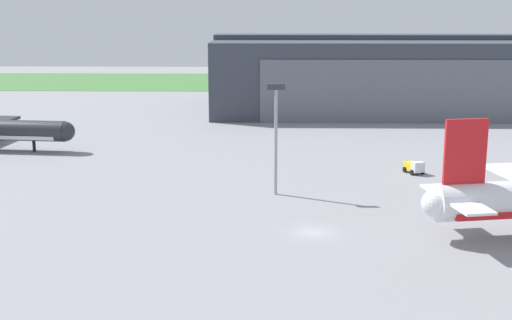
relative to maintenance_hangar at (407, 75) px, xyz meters
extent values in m
plane|color=gray|center=(-28.73, -95.75, -8.88)|extent=(440.00, 440.00, 0.00)
cube|color=#43763B|center=(-28.73, 65.36, -8.84)|extent=(440.00, 56.00, 0.08)
cube|color=#383D47|center=(0.00, 0.09, -0.14)|extent=(95.02, 39.38, 17.47)
cube|color=slate|center=(0.00, -19.75, -1.89)|extent=(72.21, 0.30, 13.98)
cube|color=#383D47|center=(0.00, 0.09, 9.19)|extent=(95.02, 9.45, 1.20)
sphere|color=#282B33|center=(-70.04, -52.30, -5.10)|extent=(3.53, 3.53, 3.53)
cylinder|color=black|center=(-75.93, -51.72, -7.91)|extent=(0.56, 0.56, 1.94)
sphere|color=silver|center=(-15.48, -98.49, -4.53)|extent=(3.29, 3.29, 3.29)
cube|color=red|center=(-12.56, -97.93, 1.16)|extent=(4.81, 1.29, 7.16)
cube|color=silver|center=(-12.71, -101.17, -4.10)|extent=(4.38, 6.41, 0.28)
cube|color=silver|center=(-13.88, -94.98, -4.10)|extent=(4.38, 6.41, 0.28)
cube|color=silver|center=(-11.01, -67.65, -7.67)|extent=(2.06, 1.77, 1.59)
cube|color=yellow|center=(-11.64, -66.07, -7.87)|extent=(2.43, 2.69, 1.18)
cylinder|color=black|center=(-11.93, -67.94, -8.46)|extent=(0.55, 0.87, 0.83)
cylinder|color=black|center=(-10.15, -67.22, -8.46)|extent=(0.55, 0.87, 0.83)
cylinder|color=black|center=(-12.69, -66.04, -8.46)|extent=(0.55, 0.87, 0.83)
cylinder|color=black|center=(-10.90, -65.33, -8.46)|extent=(0.55, 0.87, 0.83)
cylinder|color=#99999E|center=(-32.97, -79.35, -1.64)|extent=(0.44, 0.44, 14.47)
cube|color=#333338|center=(-32.97, -79.35, 5.99)|extent=(2.40, 0.50, 0.80)
camera|label=1|loc=(-33.63, -171.45, 16.56)|focal=48.43mm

